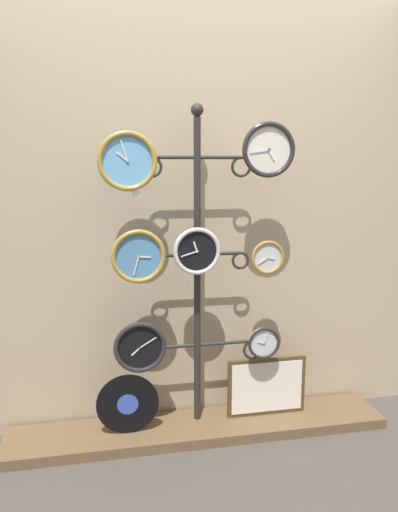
# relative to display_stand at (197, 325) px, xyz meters

# --- Properties ---
(ground_plane) EXTENTS (12.00, 12.00, 0.00)m
(ground_plane) POSITION_rel_display_stand_xyz_m (0.00, -0.41, -0.64)
(ground_plane) COLOR #47423D
(shop_wall) EXTENTS (4.40, 0.04, 2.80)m
(shop_wall) POSITION_rel_display_stand_xyz_m (0.00, 0.16, 0.76)
(shop_wall) COLOR tan
(shop_wall) RESTS_ON ground_plane
(low_shelf) EXTENTS (2.20, 0.36, 0.06)m
(low_shelf) POSITION_rel_display_stand_xyz_m (0.00, -0.06, -0.61)
(low_shelf) COLOR brown
(low_shelf) RESTS_ON ground_plane
(display_stand) EXTENTS (0.80, 0.38, 1.87)m
(display_stand) POSITION_rel_display_stand_xyz_m (0.00, 0.00, 0.00)
(display_stand) COLOR #282623
(display_stand) RESTS_ON ground_plane
(clock_top_left) EXTENTS (0.31, 0.04, 0.31)m
(clock_top_left) POSITION_rel_display_stand_xyz_m (-0.38, -0.08, 0.93)
(clock_top_left) COLOR #60A8DB
(clock_top_right) EXTENTS (0.29, 0.04, 0.29)m
(clock_top_right) POSITION_rel_display_stand_xyz_m (0.36, -0.11, 0.99)
(clock_top_right) COLOR silver
(clock_middle_left) EXTENTS (0.29, 0.04, 0.29)m
(clock_middle_left) POSITION_rel_display_stand_xyz_m (-0.34, -0.11, 0.43)
(clock_middle_left) COLOR #4C84B2
(clock_middle_center) EXTENTS (0.26, 0.04, 0.26)m
(clock_middle_center) POSITION_rel_display_stand_xyz_m (-0.02, -0.11, 0.45)
(clock_middle_center) COLOR black
(clock_middle_right) EXTENTS (0.19, 0.04, 0.19)m
(clock_middle_right) POSITION_rel_display_stand_xyz_m (0.38, -0.11, 0.40)
(clock_middle_right) COLOR silver
(clock_bottom_left) EXTENTS (0.29, 0.04, 0.29)m
(clock_bottom_left) POSITION_rel_display_stand_xyz_m (-0.34, -0.08, -0.08)
(clock_bottom_left) COLOR black
(clock_bottom_right) EXTENTS (0.19, 0.04, 0.19)m
(clock_bottom_right) POSITION_rel_display_stand_xyz_m (0.37, -0.11, -0.10)
(clock_bottom_right) COLOR silver
(vinyl_record) EXTENTS (0.35, 0.01, 0.35)m
(vinyl_record) POSITION_rel_display_stand_xyz_m (-0.41, -0.09, -0.41)
(vinyl_record) COLOR black
(vinyl_record) RESTS_ON low_shelf
(picture_frame) EXTENTS (0.48, 0.02, 0.36)m
(picture_frame) POSITION_rel_display_stand_xyz_m (0.42, -0.03, -0.40)
(picture_frame) COLOR #4C381E
(picture_frame) RESTS_ON low_shelf
(price_tag_upper) EXTENTS (0.04, 0.00, 0.03)m
(price_tag_upper) POSITION_rel_display_stand_xyz_m (-0.34, -0.08, 0.76)
(price_tag_upper) COLOR white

